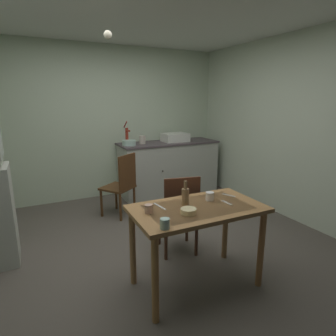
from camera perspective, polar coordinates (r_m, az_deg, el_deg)
name	(u,v)px	position (r m, az deg, el deg)	size (l,w,h in m)	color
ground_plane	(147,250)	(3.35, -4.23, -16.22)	(5.37, 5.37, 0.00)	#554E46
wall_back	(97,123)	(4.98, -14.03, 8.69)	(4.47, 0.10, 2.54)	beige
wall_right	(297,129)	(4.29, 24.47, 7.12)	(0.10, 4.29, 2.54)	beige
counter_cabinet	(168,167)	(5.15, 0.08, 0.16)	(1.77, 0.64, 0.93)	#B0B3A7
sink_basin	(175,137)	(5.11, 1.41, 6.22)	(0.44, 0.34, 0.15)	white
hand_pump	(127,135)	(4.79, -8.26, 6.69)	(0.05, 0.27, 0.39)	maroon
mixing_bowl_counter	(129,143)	(4.72, -7.84, 5.06)	(0.22, 0.22, 0.09)	#ADD1C1
stoneware_crock	(142,140)	(4.87, -5.19, 5.69)	(0.11, 0.11, 0.14)	beige
dining_table	(197,219)	(2.53, 5.90, -10.13)	(1.16, 0.67, 0.76)	#9E703F
chair_far_side	(179,213)	(3.10, 2.22, -9.00)	(0.48, 0.48, 0.90)	#4E2F1E
chair_by_counter	(121,184)	(4.13, -9.35, -3.22)	(0.56, 0.56, 0.92)	#523219
serving_bowl_wide	(188,211)	(2.33, 4.14, -8.65)	(0.13, 0.13, 0.05)	beige
teacup_cream	(149,209)	(2.35, -3.91, -8.17)	(0.07, 0.07, 0.07)	tan
mug_dark	(210,196)	(2.65, 8.40, -5.65)	(0.08, 0.08, 0.08)	white
mug_tall	(165,224)	(2.07, -0.65, -11.13)	(0.07, 0.07, 0.08)	#ADD1C1
glass_bottle	(185,197)	(2.44, 3.49, -5.87)	(0.06, 0.06, 0.24)	olive
table_knife	(160,206)	(2.48, -1.68, -7.73)	(0.19, 0.02, 0.01)	silver
teaspoon_near_bowl	(229,195)	(2.82, 12.10, -5.38)	(0.14, 0.02, 0.01)	beige
teaspoon_by_cup	(227,203)	(2.62, 11.71, -6.84)	(0.13, 0.02, 0.01)	beige
pendant_bulb	(108,35)	(3.07, -12.02, 24.74)	(0.08, 0.08, 0.08)	#F9EFCC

